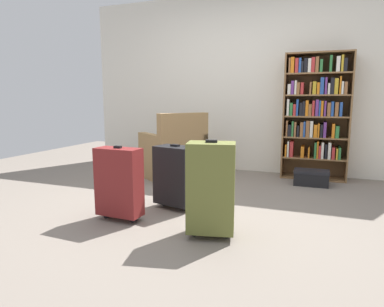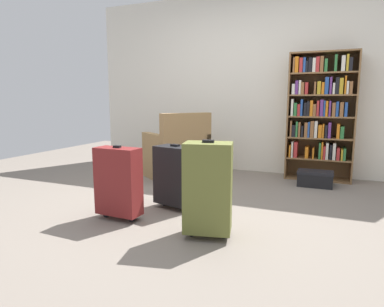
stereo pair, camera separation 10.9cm
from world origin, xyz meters
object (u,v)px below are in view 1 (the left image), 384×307
Objects in this scene: suitcase_olive at (211,187)px; suitcase_black at (175,175)px; armchair at (174,155)px; bookshelf at (315,111)px; mug at (202,178)px; storage_box at (311,177)px; suitcase_dark_red at (119,182)px.

suitcase_olive is 1.20× the size of suitcase_black.
armchair reaches higher than suitcase_olive.
bookshelf is 13.93× the size of mug.
armchair is 1.53× the size of suitcase_black.
armchair is 2.32× the size of storage_box.
bookshelf is 0.91m from storage_box.
suitcase_olive is (1.07, -1.72, 0.08)m from armchair.
bookshelf is at bearing 20.73° from armchair.
bookshelf is 2.29m from suitcase_black.
suitcase_black reaches higher than storage_box.
mug is 0.18× the size of suitcase_dark_red.
bookshelf reaches higher than suitcase_olive.
suitcase_dark_red is (-1.57, -2.32, -0.56)m from bookshelf.
suitcase_dark_red reaches higher than mug.
storage_box is 0.63× the size of suitcase_dark_red.
storage_box reaches higher than mug.
bookshelf is 2.61× the size of suitcase_black.
mug is at bearing -4.01° from armchair.
suitcase_dark_red is at bearing 175.74° from suitcase_olive.
suitcase_dark_red is (-0.87, 0.06, -0.05)m from suitcase_olive.
storage_box is 0.66× the size of suitcase_black.
suitcase_olive is at bearing -69.14° from mug.
armchair reaches higher than mug.
suitcase_dark_red is at bearing -83.26° from armchair.
suitcase_dark_red is (-0.23, -1.62, 0.30)m from mug.
suitcase_olive is (-0.71, -1.97, 0.30)m from storage_box.
armchair is 1.66m from suitcase_dark_red.
bookshelf is at bearing 55.88° from suitcase_dark_red.
armchair is 2.02m from suitcase_olive.
bookshelf is 2.49× the size of suitcase_dark_red.
armchair reaches higher than suitcase_black.
mug is 1.38m from storage_box.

